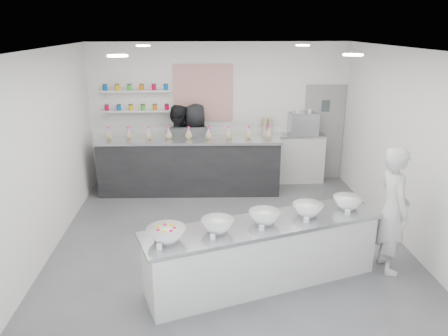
# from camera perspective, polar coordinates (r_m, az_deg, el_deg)

# --- Properties ---
(floor) EXTENTS (6.00, 6.00, 0.00)m
(floor) POSITION_cam_1_polar(r_m,az_deg,el_deg) (7.14, 0.77, -9.54)
(floor) COLOR #515156
(floor) RESTS_ON ground
(ceiling) EXTENTS (6.00, 6.00, 0.00)m
(ceiling) POSITION_cam_1_polar(r_m,az_deg,el_deg) (6.33, 0.88, 15.27)
(ceiling) COLOR white
(ceiling) RESTS_ON floor
(back_wall) EXTENTS (5.50, 0.00, 5.50)m
(back_wall) POSITION_cam_1_polar(r_m,az_deg,el_deg) (9.49, -0.55, 7.12)
(back_wall) COLOR white
(back_wall) RESTS_ON floor
(left_wall) EXTENTS (0.00, 6.00, 6.00)m
(left_wall) POSITION_cam_1_polar(r_m,az_deg,el_deg) (6.94, -22.46, 1.56)
(left_wall) COLOR white
(left_wall) RESTS_ON floor
(right_wall) EXTENTS (0.00, 6.00, 6.00)m
(right_wall) POSITION_cam_1_polar(r_m,az_deg,el_deg) (7.31, 22.86, 2.31)
(right_wall) COLOR white
(right_wall) RESTS_ON floor
(back_door) EXTENTS (0.88, 0.04, 2.10)m
(back_door) POSITION_cam_1_polar(r_m,az_deg,el_deg) (9.94, 12.86, 4.52)
(back_door) COLOR gray
(back_door) RESTS_ON floor
(pattern_panel) EXTENTS (1.25, 0.03, 1.20)m
(pattern_panel) POSITION_cam_1_polar(r_m,az_deg,el_deg) (9.38, -2.72, 9.75)
(pattern_panel) COLOR #B13C34
(pattern_panel) RESTS_ON back_wall
(jar_shelf_lower) EXTENTS (1.45, 0.22, 0.04)m
(jar_shelf_lower) POSITION_cam_1_polar(r_m,az_deg,el_deg) (9.45, -11.27, 7.33)
(jar_shelf_lower) COLOR silver
(jar_shelf_lower) RESTS_ON back_wall
(jar_shelf_upper) EXTENTS (1.45, 0.22, 0.04)m
(jar_shelf_upper) POSITION_cam_1_polar(r_m,az_deg,el_deg) (9.38, -11.43, 9.85)
(jar_shelf_upper) COLOR silver
(jar_shelf_upper) RESTS_ON back_wall
(preserve_jars) EXTENTS (1.45, 0.10, 0.56)m
(preserve_jars) POSITION_cam_1_polar(r_m,az_deg,el_deg) (9.38, -11.39, 8.99)
(preserve_jars) COLOR #C80037
(preserve_jars) RESTS_ON jar_shelf_lower
(downlight_0) EXTENTS (0.24, 0.24, 0.02)m
(downlight_0) POSITION_cam_1_polar(r_m,az_deg,el_deg) (5.39, -13.73, 14.06)
(downlight_0) COLOR white
(downlight_0) RESTS_ON ceiling
(downlight_1) EXTENTS (0.24, 0.24, 0.02)m
(downlight_1) POSITION_cam_1_polar(r_m,az_deg,el_deg) (5.64, 16.49, 14.00)
(downlight_1) COLOR white
(downlight_1) RESTS_ON ceiling
(downlight_2) EXTENTS (0.24, 0.24, 0.02)m
(downlight_2) POSITION_cam_1_polar(r_m,az_deg,el_deg) (7.96, -10.52, 15.43)
(downlight_2) COLOR white
(downlight_2) RESTS_ON ceiling
(downlight_3) EXTENTS (0.24, 0.24, 0.02)m
(downlight_3) POSITION_cam_1_polar(r_m,az_deg,el_deg) (8.13, 10.24, 15.50)
(downlight_3) COLOR white
(downlight_3) RESTS_ON ceiling
(prep_counter) EXTENTS (3.28, 1.71, 0.88)m
(prep_counter) POSITION_cam_1_polar(r_m,az_deg,el_deg) (5.92, 5.17, -11.02)
(prep_counter) COLOR beige
(prep_counter) RESTS_ON floor
(back_bar) EXTENTS (3.71, 0.83, 1.14)m
(back_bar) POSITION_cam_1_polar(r_m,az_deg,el_deg) (8.96, -4.52, 0.24)
(back_bar) COLOR black
(back_bar) RESTS_ON floor
(sneeze_guard) EXTENTS (3.63, 0.17, 0.31)m
(sneeze_guard) POSITION_cam_1_polar(r_m,az_deg,el_deg) (8.45, -4.76, 4.27)
(sneeze_guard) COLOR white
(sneeze_guard) RESTS_ON back_bar
(espresso_ledge) EXTENTS (1.44, 0.46, 1.07)m
(espresso_ledge) POSITION_cam_1_polar(r_m,az_deg,el_deg) (9.72, 8.70, 1.29)
(espresso_ledge) COLOR beige
(espresso_ledge) RESTS_ON floor
(espresso_machine) EXTENTS (0.60, 0.41, 0.46)m
(espresso_machine) POSITION_cam_1_polar(r_m,az_deg,el_deg) (9.58, 10.30, 5.68)
(espresso_machine) COLOR #93969E
(espresso_machine) RESTS_ON espresso_ledge
(cup_stacks) EXTENTS (0.24, 0.24, 0.36)m
(cup_stacks) POSITION_cam_1_polar(r_m,az_deg,el_deg) (9.43, 5.63, 5.39)
(cup_stacks) COLOR tan
(cup_stacks) RESTS_ON espresso_ledge
(prep_bowls) EXTENTS (3.02, 1.43, 0.16)m
(prep_bowls) POSITION_cam_1_polar(r_m,az_deg,el_deg) (5.69, 5.31, -6.44)
(prep_bowls) COLOR white
(prep_bowls) RESTS_ON prep_counter
(label_cards) EXTENTS (2.66, 0.04, 0.07)m
(label_cards) POSITION_cam_1_polar(r_m,az_deg,el_deg) (5.24, 4.31, -9.23)
(label_cards) COLOR white
(label_cards) RESTS_ON prep_counter
(cookie_bags) EXTENTS (3.34, 0.28, 0.26)m
(cookie_bags) POSITION_cam_1_polar(r_m,az_deg,el_deg) (8.77, -4.63, 4.61)
(cookie_bags) COLOR #C57899
(cookie_bags) RESTS_ON back_bar
(woman_prep) EXTENTS (0.44, 0.66, 1.80)m
(woman_prep) POSITION_cam_1_polar(r_m,az_deg,el_deg) (6.45, 21.20, -5.16)
(woman_prep) COLOR silver
(woman_prep) RESTS_ON floor
(staff_left) EXTENTS (0.97, 0.81, 1.77)m
(staff_left) POSITION_cam_1_polar(r_m,az_deg,el_deg) (9.24, -6.06, 2.80)
(staff_left) COLOR black
(staff_left) RESTS_ON floor
(staff_right) EXTENTS (0.91, 0.62, 1.79)m
(staff_right) POSITION_cam_1_polar(r_m,az_deg,el_deg) (9.23, -3.65, 2.90)
(staff_right) COLOR black
(staff_right) RESTS_ON floor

